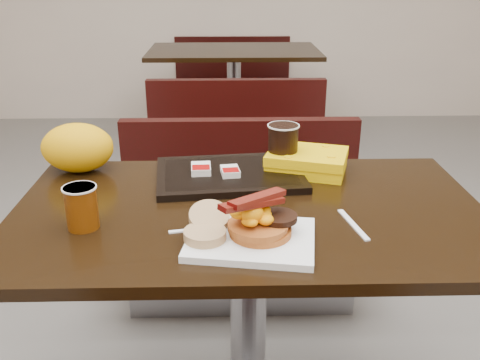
{
  "coord_description": "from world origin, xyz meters",
  "views": [
    {
      "loc": [
        -0.05,
        -1.22,
        1.33
      ],
      "look_at": [
        -0.02,
        0.06,
        0.8
      ],
      "focal_mm": 39.68,
      "sensor_mm": 36.0,
      "label": 1
    }
  ],
  "objects_px": {
    "bench_far_n": "(233,83)",
    "fork": "(187,230)",
    "bench_far_s": "(236,132)",
    "platter": "(251,239)",
    "hashbrown_sleeve_right": "(230,171)",
    "clamshell": "(307,161)",
    "coffee_cup_near": "(82,207)",
    "paper_bag": "(78,148)",
    "tray": "(230,175)",
    "coffee_cup_far": "(283,145)",
    "table_near": "(248,328)",
    "bench_near_n": "(241,220)",
    "table_far": "(234,101)",
    "pancake_stack": "(260,228)",
    "hashbrown_sleeve_left": "(201,169)",
    "knife": "(353,224)"
  },
  "relations": [
    {
      "from": "bench_far_n",
      "to": "fork",
      "type": "height_order",
      "value": "fork"
    },
    {
      "from": "bench_far_s",
      "to": "platter",
      "type": "xyz_separation_m",
      "value": [
        -0.0,
        -2.08,
        0.4
      ]
    },
    {
      "from": "fork",
      "to": "hashbrown_sleeve_right",
      "type": "relative_size",
      "value": 1.73
    },
    {
      "from": "fork",
      "to": "clamshell",
      "type": "distance_m",
      "value": 0.5
    },
    {
      "from": "coffee_cup_near",
      "to": "paper_bag",
      "type": "relative_size",
      "value": 0.49
    },
    {
      "from": "platter",
      "to": "tray",
      "type": "relative_size",
      "value": 0.67
    },
    {
      "from": "coffee_cup_near",
      "to": "coffee_cup_far",
      "type": "height_order",
      "value": "coffee_cup_far"
    },
    {
      "from": "table_near",
      "to": "fork",
      "type": "xyz_separation_m",
      "value": [
        -0.15,
        -0.12,
        0.38
      ]
    },
    {
      "from": "bench_near_n",
      "to": "table_far",
      "type": "xyz_separation_m",
      "value": [
        0.0,
        1.9,
        0.02
      ]
    },
    {
      "from": "pancake_stack",
      "to": "paper_bag",
      "type": "bearing_deg",
      "value": 139.29
    },
    {
      "from": "bench_near_n",
      "to": "paper_bag",
      "type": "xyz_separation_m",
      "value": [
        -0.5,
        -0.43,
        0.46
      ]
    },
    {
      "from": "fork",
      "to": "paper_bag",
      "type": "bearing_deg",
      "value": 119.99
    },
    {
      "from": "bench_near_n",
      "to": "bench_far_s",
      "type": "xyz_separation_m",
      "value": [
        0.0,
        1.2,
        0.0
      ]
    },
    {
      "from": "clamshell",
      "to": "bench_near_n",
      "type": "bearing_deg",
      "value": 129.19
    },
    {
      "from": "tray",
      "to": "platter",
      "type": "bearing_deg",
      "value": -89.31
    },
    {
      "from": "bench_far_n",
      "to": "platter",
      "type": "bearing_deg",
      "value": -90.05
    },
    {
      "from": "tray",
      "to": "paper_bag",
      "type": "distance_m",
      "value": 0.46
    },
    {
      "from": "bench_near_n",
      "to": "coffee_cup_far",
      "type": "xyz_separation_m",
      "value": [
        0.11,
        -0.44,
        0.47
      ]
    },
    {
      "from": "table_far",
      "to": "clamshell",
      "type": "height_order",
      "value": "clamshell"
    },
    {
      "from": "hashbrown_sleeve_left",
      "to": "paper_bag",
      "type": "distance_m",
      "value": 0.37
    },
    {
      "from": "platter",
      "to": "table_near",
      "type": "bearing_deg",
      "value": 98.08
    },
    {
      "from": "table_near",
      "to": "bench_far_n",
      "type": "bearing_deg",
      "value": 90.0
    },
    {
      "from": "bench_near_n",
      "to": "platter",
      "type": "distance_m",
      "value": 0.97
    },
    {
      "from": "fork",
      "to": "clamshell",
      "type": "bearing_deg",
      "value": 36.97
    },
    {
      "from": "table_near",
      "to": "platter",
      "type": "distance_m",
      "value": 0.42
    },
    {
      "from": "hashbrown_sleeve_right",
      "to": "coffee_cup_far",
      "type": "xyz_separation_m",
      "value": [
        0.16,
        0.08,
        0.05
      ]
    },
    {
      "from": "bench_near_n",
      "to": "table_far",
      "type": "bearing_deg",
      "value": 90.0
    },
    {
      "from": "bench_near_n",
      "to": "hashbrown_sleeve_left",
      "type": "distance_m",
      "value": 0.66
    },
    {
      "from": "fork",
      "to": "tray",
      "type": "height_order",
      "value": "tray"
    },
    {
      "from": "table_near",
      "to": "tray",
      "type": "distance_m",
      "value": 0.44
    },
    {
      "from": "bench_far_n",
      "to": "paper_bag",
      "type": "xyz_separation_m",
      "value": [
        -0.5,
        -3.03,
        0.46
      ]
    },
    {
      "from": "bench_near_n",
      "to": "hashbrown_sleeve_right",
      "type": "distance_m",
      "value": 0.67
    },
    {
      "from": "bench_near_n",
      "to": "bench_far_n",
      "type": "xyz_separation_m",
      "value": [
        0.0,
        2.6,
        0.0
      ]
    },
    {
      "from": "bench_near_n",
      "to": "clamshell",
      "type": "relative_size",
      "value": 4.4
    },
    {
      "from": "table_near",
      "to": "pancake_stack",
      "type": "relative_size",
      "value": 8.59
    },
    {
      "from": "table_near",
      "to": "coffee_cup_far",
      "type": "relative_size",
      "value": 9.94
    },
    {
      "from": "platter",
      "to": "coffee_cup_far",
      "type": "distance_m",
      "value": 0.46
    },
    {
      "from": "table_far",
      "to": "paper_bag",
      "type": "height_order",
      "value": "paper_bag"
    },
    {
      "from": "bench_near_n",
      "to": "bench_far_s",
      "type": "height_order",
      "value": "same"
    },
    {
      "from": "platter",
      "to": "hashbrown_sleeve_left",
      "type": "xyz_separation_m",
      "value": [
        -0.13,
        0.38,
        0.02
      ]
    },
    {
      "from": "clamshell",
      "to": "coffee_cup_far",
      "type": "bearing_deg",
      "value": -170.84
    },
    {
      "from": "coffee_cup_near",
      "to": "fork",
      "type": "distance_m",
      "value": 0.25
    },
    {
      "from": "bench_near_n",
      "to": "platter",
      "type": "height_order",
      "value": "platter"
    },
    {
      "from": "bench_far_s",
      "to": "tray",
      "type": "bearing_deg",
      "value": -91.62
    },
    {
      "from": "bench_near_n",
      "to": "pancake_stack",
      "type": "xyz_separation_m",
      "value": [
        0.02,
        -0.87,
        0.42
      ]
    },
    {
      "from": "bench_near_n",
      "to": "hashbrown_sleeve_right",
      "type": "xyz_separation_m",
      "value": [
        -0.05,
        -0.52,
        0.42
      ]
    },
    {
      "from": "table_far",
      "to": "hashbrown_sleeve_left",
      "type": "bearing_deg",
      "value": -93.11
    },
    {
      "from": "platter",
      "to": "hashbrown_sleeve_right",
      "type": "height_order",
      "value": "hashbrown_sleeve_right"
    },
    {
      "from": "knife",
      "to": "paper_bag",
      "type": "height_order",
      "value": "paper_bag"
    },
    {
      "from": "coffee_cup_near",
      "to": "tray",
      "type": "bearing_deg",
      "value": 40.78
    }
  ]
}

